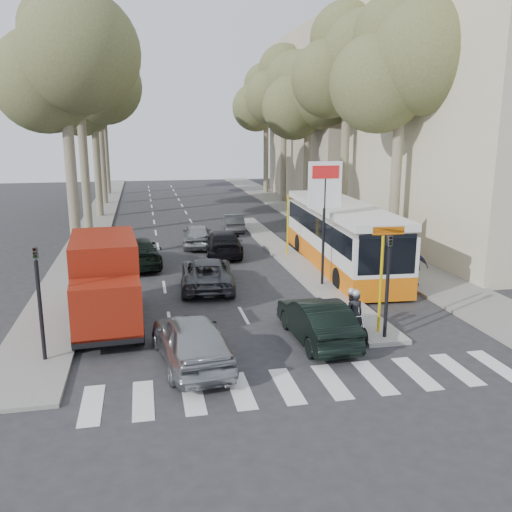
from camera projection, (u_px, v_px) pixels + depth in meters
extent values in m
plane|color=#28282B|center=(279.00, 332.00, 18.94)|extent=(120.00, 120.00, 0.00)
cube|color=gray|center=(306.00, 215.00, 44.47)|extent=(3.20, 70.00, 0.12)
cube|color=gray|center=(99.00, 216.00, 44.01)|extent=(2.40, 64.00, 0.12)
cube|color=gray|center=(287.00, 256.00, 30.06)|extent=(1.50, 26.00, 0.16)
cube|color=beige|center=(489.00, 93.00, 31.43)|extent=(11.00, 18.00, 18.00)
cube|color=#B7A88E|center=(349.00, 118.00, 52.62)|extent=(11.00, 20.00, 16.00)
cylinder|color=yellow|center=(381.00, 287.00, 18.24)|extent=(0.10, 0.10, 3.50)
cylinder|color=yellow|center=(323.00, 249.00, 23.96)|extent=(0.10, 0.10, 3.50)
cylinder|color=yellow|center=(288.00, 226.00, 29.68)|extent=(0.10, 0.10, 3.50)
cylinder|color=black|center=(324.00, 230.00, 23.76)|extent=(0.12, 0.12, 5.20)
cube|color=white|center=(325.00, 185.00, 23.31)|extent=(1.50, 0.10, 2.00)
cube|color=red|center=(326.00, 172.00, 23.13)|extent=(1.20, 0.02, 0.55)
cylinder|color=black|center=(387.00, 295.00, 17.80)|extent=(0.12, 0.12, 3.20)
imported|color=black|center=(389.00, 251.00, 17.46)|extent=(0.16, 0.41, 1.00)
cylinder|color=black|center=(41.00, 313.00, 16.11)|extent=(0.12, 0.12, 3.20)
imported|color=black|center=(36.00, 264.00, 15.76)|extent=(0.16, 0.41, 1.00)
cylinder|color=#6B604C|center=(72.00, 184.00, 27.82)|extent=(0.56, 0.56, 8.40)
sphere|color=#4E522E|center=(45.00, 81.00, 27.04)|extent=(5.20, 5.20, 5.20)
sphere|color=#4E522E|center=(79.00, 53.00, 25.81)|extent=(5.80, 5.80, 5.80)
sphere|color=#4E522E|center=(67.00, 32.00, 27.21)|extent=(4.80, 4.80, 4.80)
cylinder|color=#6B604C|center=(85.00, 168.00, 35.36)|extent=(0.56, 0.56, 8.96)
sphere|color=#4E522E|center=(63.00, 81.00, 34.50)|extent=(5.20, 5.20, 5.20)
sphere|color=#4E522E|center=(91.00, 58.00, 33.25)|extent=(5.80, 5.80, 5.80)
sphere|color=#4E522E|center=(81.00, 41.00, 34.63)|extent=(4.80, 4.80, 4.80)
cylinder|color=#6B604C|center=(97.00, 166.00, 43.12)|extent=(0.56, 0.56, 8.12)
sphere|color=#4E522E|center=(80.00, 103.00, 42.38)|extent=(5.20, 5.20, 5.20)
sphere|color=#4E522E|center=(103.00, 86.00, 41.16)|extent=(5.80, 5.80, 5.80)
sphere|color=#4E522E|center=(95.00, 72.00, 42.56)|extent=(4.80, 4.80, 4.80)
cylinder|color=#6B604C|center=(102.00, 153.00, 50.57)|extent=(0.56, 0.56, 9.52)
sphere|color=#4E522E|center=(87.00, 89.00, 49.63)|extent=(5.20, 5.20, 5.20)
sphere|color=#4E522E|center=(107.00, 73.00, 48.36)|extent=(5.80, 5.80, 5.80)
sphere|color=#4E522E|center=(99.00, 59.00, 49.72)|extent=(4.80, 4.80, 4.80)
cylinder|color=#6B604C|center=(106.00, 154.00, 58.27)|extent=(0.56, 0.56, 8.68)
sphere|color=#4E522E|center=(94.00, 104.00, 57.44)|extent=(5.20, 5.20, 5.20)
sphere|color=#4E522E|center=(111.00, 91.00, 56.21)|extent=(5.80, 5.80, 5.80)
sphere|color=#4E522E|center=(104.00, 80.00, 57.60)|extent=(4.80, 4.80, 4.80)
cylinder|color=#6B604C|center=(396.00, 181.00, 29.32)|extent=(0.56, 0.56, 8.40)
sphere|color=#4E522E|center=(379.00, 83.00, 28.53)|extent=(5.20, 5.20, 5.20)
sphere|color=#4E522E|center=(427.00, 57.00, 27.30)|extent=(5.80, 5.80, 5.80)
sphere|color=#4E522E|center=(398.00, 37.00, 28.70)|extent=(4.80, 4.80, 4.80)
cylinder|color=#6B604C|center=(344.00, 164.00, 36.86)|extent=(0.56, 0.56, 9.24)
sphere|color=#4E522E|center=(330.00, 79.00, 35.96)|extent=(5.20, 5.20, 5.20)
sphere|color=#4E522E|center=(366.00, 56.00, 34.71)|extent=(5.80, 5.80, 5.80)
sphere|color=#4E522E|center=(346.00, 38.00, 36.08)|extent=(4.80, 4.80, 4.80)
cylinder|color=#6B604C|center=(307.00, 167.00, 44.61)|extent=(0.56, 0.56, 7.84)
sphere|color=#4E522E|center=(294.00, 107.00, 43.90)|extent=(5.20, 5.20, 5.20)
sphere|color=#4E522E|center=(322.00, 92.00, 42.69)|extent=(5.80, 5.80, 5.80)
sphere|color=#4E522E|center=(307.00, 79.00, 44.10)|extent=(4.80, 4.80, 4.80)
cylinder|color=#6B604C|center=(283.00, 156.00, 52.12)|extent=(0.56, 0.56, 8.96)
sphere|color=#4E522E|center=(272.00, 97.00, 51.26)|extent=(5.20, 5.20, 5.20)
sphere|color=#4E522E|center=(296.00, 82.00, 50.01)|extent=(5.80, 5.80, 5.80)
sphere|color=#4E522E|center=(284.00, 70.00, 51.39)|extent=(4.80, 4.80, 4.80)
cylinder|color=#6B604C|center=(266.00, 155.00, 59.83)|extent=(0.56, 0.56, 8.40)
sphere|color=#4E522E|center=(256.00, 107.00, 59.05)|extent=(5.20, 5.20, 5.20)
sphere|color=#4E522E|center=(276.00, 95.00, 57.82)|extent=(5.80, 5.80, 5.80)
sphere|color=#4E522E|center=(266.00, 85.00, 59.22)|extent=(4.80, 4.80, 4.80)
imported|color=#9DA1A5|center=(191.00, 339.00, 16.21)|extent=(2.45, 4.82, 1.57)
imported|color=black|center=(317.00, 320.00, 18.03)|extent=(1.71, 4.46, 1.45)
imported|color=#43464A|center=(207.00, 273.00, 24.14)|extent=(2.66, 5.05, 1.36)
imported|color=black|center=(223.00, 243.00, 30.45)|extent=(2.33, 4.99, 1.41)
imported|color=gray|center=(197.00, 235.00, 32.59)|extent=(2.04, 4.29, 1.42)
imported|color=#44484B|center=(234.00, 222.00, 37.77)|extent=(1.60, 3.75, 1.20)
imported|color=black|center=(137.00, 252.00, 28.02)|extent=(2.72, 5.39, 1.50)
cube|color=black|center=(107.00, 312.00, 19.39)|extent=(2.55, 6.04, 0.25)
cylinder|color=black|center=(76.00, 337.00, 17.31)|extent=(0.35, 0.90, 0.89)
cylinder|color=black|center=(139.00, 331.00, 17.82)|extent=(0.35, 0.90, 0.89)
cylinder|color=black|center=(80.00, 302.00, 20.81)|extent=(0.35, 0.90, 0.89)
cylinder|color=black|center=(133.00, 298.00, 21.33)|extent=(0.35, 0.90, 0.89)
cube|color=maroon|center=(106.00, 308.00, 17.06)|extent=(2.25, 1.52, 1.67)
cube|color=black|center=(106.00, 308.00, 16.42)|extent=(1.97, 0.21, 0.89)
cube|color=maroon|center=(105.00, 270.00, 19.81)|extent=(2.53, 4.28, 2.46)
cube|color=orange|center=(339.00, 256.00, 27.85)|extent=(3.46, 12.70, 0.98)
cube|color=silver|center=(340.00, 231.00, 27.55)|extent=(3.46, 12.70, 1.64)
cube|color=black|center=(340.00, 224.00, 27.47)|extent=(3.46, 12.20, 0.93)
cube|color=silver|center=(341.00, 207.00, 27.27)|extent=(3.46, 12.70, 0.33)
cube|color=black|center=(387.00, 255.00, 21.49)|extent=(2.40, 0.20, 1.64)
cube|color=orange|center=(388.00, 231.00, 21.27)|extent=(1.31, 0.14, 0.35)
cylinder|color=black|center=(339.00, 279.00, 23.82)|extent=(0.37, 1.06, 1.05)
cylinder|color=black|center=(393.00, 277.00, 24.18)|extent=(0.37, 1.06, 1.05)
cylinder|color=black|center=(299.00, 244.00, 31.32)|extent=(0.37, 1.06, 1.05)
cylinder|color=black|center=(341.00, 242.00, 31.68)|extent=(0.37, 1.06, 1.05)
cylinder|color=black|center=(363.00, 336.00, 17.77)|extent=(0.11, 0.60, 0.60)
cylinder|color=black|center=(347.00, 322.00, 19.09)|extent=(0.11, 0.60, 0.60)
cylinder|color=silver|center=(363.00, 325.00, 17.75)|extent=(0.07, 0.37, 0.75)
cube|color=black|center=(354.00, 325.00, 18.45)|extent=(0.22, 0.70, 0.28)
cube|color=black|center=(357.00, 320.00, 18.22)|extent=(0.29, 0.43, 0.20)
cube|color=black|center=(351.00, 317.00, 18.67)|extent=(0.28, 0.61, 0.11)
cylinder|color=silver|center=(363.00, 316.00, 17.74)|extent=(0.58, 0.05, 0.04)
imported|color=black|center=(355.00, 314.00, 18.36)|extent=(0.58, 0.39, 1.56)
imported|color=black|center=(350.00, 312.00, 18.72)|extent=(0.72, 0.41, 1.47)
sphere|color=#B2B2B7|center=(356.00, 293.00, 18.14)|extent=(0.26, 0.26, 0.26)
sphere|color=#B2B2B7|center=(352.00, 292.00, 18.53)|extent=(0.26, 0.26, 0.26)
imported|color=#3C334D|center=(415.00, 266.00, 23.92)|extent=(1.19, 1.07, 1.85)
imported|color=brown|center=(382.00, 242.00, 29.68)|extent=(1.06, 0.65, 1.53)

